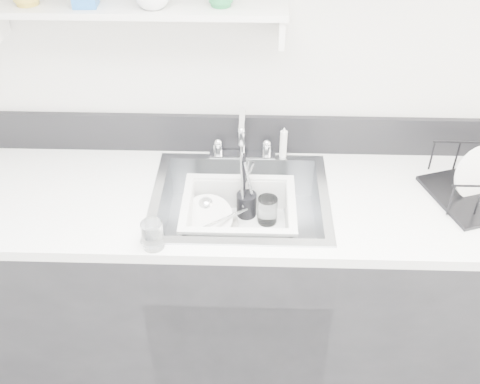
{
  "coord_description": "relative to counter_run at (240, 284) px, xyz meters",
  "views": [
    {
      "loc": [
        0.05,
        -0.4,
        2.18
      ],
      "look_at": [
        0.0,
        1.14,
        0.98
      ],
      "focal_mm": 42.0,
      "sensor_mm": 36.0,
      "label": 1
    }
  ],
  "objects": [
    {
      "name": "bowl_small",
      "position": [
        0.07,
        -0.08,
        0.32
      ],
      "size": [
        0.12,
        0.12,
        0.03
      ],
      "primitive_type": "imported",
      "rotation": [
        0.0,
        0.0,
        -0.16
      ],
      "color": "white",
      "rests_on": "wash_tub"
    },
    {
      "name": "counter_run",
      "position": [
        0.0,
        0.0,
        0.0
      ],
      "size": [
        3.2,
        0.62,
        0.92
      ],
      "color": "black",
      "rests_on": "ground"
    },
    {
      "name": "ladle",
      "position": [
        -0.08,
        0.01,
        0.35
      ],
      "size": [
        0.28,
        0.26,
        0.08
      ],
      "primitive_type": null,
      "rotation": [
        0.0,
        0.0,
        -0.73
      ],
      "color": "silver",
      "rests_on": "wash_tub"
    },
    {
      "name": "tumbler_counter",
      "position": [
        -0.27,
        -0.27,
        0.51
      ],
      "size": [
        0.08,
        0.08,
        0.1
      ],
      "primitive_type": "cylinder",
      "rotation": [
        0.0,
        0.0,
        0.24
      ],
      "color": "white",
      "rests_on": "counter_run"
    },
    {
      "name": "faucet",
      "position": [
        0.0,
        0.25,
        0.52
      ],
      "size": [
        0.26,
        0.18,
        0.23
      ],
      "color": "silver",
      "rests_on": "counter_run"
    },
    {
      "name": "side_sprayer",
      "position": [
        0.16,
        0.25,
        0.53
      ],
      "size": [
        0.03,
        0.03,
        0.14
      ],
      "primitive_type": "cylinder",
      "color": "white",
      "rests_on": "counter_run"
    },
    {
      "name": "wash_tub",
      "position": [
        -0.01,
        -0.02,
        0.37
      ],
      "size": [
        0.46,
        0.4,
        0.16
      ],
      "primitive_type": null,
      "rotation": [
        0.0,
        0.0,
        0.17
      ],
      "color": "white",
      "rests_on": "sink"
    },
    {
      "name": "room_shell",
      "position": [
        0.0,
        -0.8,
        1.22
      ],
      "size": [
        3.5,
        3.0,
        2.6
      ],
      "color": "silver",
      "rests_on": "ground"
    },
    {
      "name": "plate_stack",
      "position": [
        -0.12,
        -0.01,
        0.33
      ],
      "size": [
        0.25,
        0.24,
        0.1
      ],
      "rotation": [
        0.0,
        0.0,
        -0.43
      ],
      "color": "white",
      "rests_on": "wash_tub"
    },
    {
      "name": "backsplash",
      "position": [
        0.0,
        0.3,
        0.54
      ],
      "size": [
        3.2,
        0.02,
        0.16
      ],
      "primitive_type": "cube",
      "color": "black",
      "rests_on": "counter_run"
    },
    {
      "name": "tumbler_in_tub",
      "position": [
        0.1,
        0.04,
        0.36
      ],
      "size": [
        0.09,
        0.09,
        0.11
      ],
      "primitive_type": "cylinder",
      "rotation": [
        0.0,
        0.0,
        -0.28
      ],
      "color": "white",
      "rests_on": "wash_tub"
    },
    {
      "name": "sink",
      "position": [
        0.0,
        0.0,
        0.37
      ],
      "size": [
        0.64,
        0.52,
        0.2
      ],
      "primitive_type": null,
      "color": "silver",
      "rests_on": "counter_run"
    },
    {
      "name": "wall_shelf",
      "position": [
        -0.35,
        0.23,
        1.05
      ],
      "size": [
        1.0,
        0.16,
        0.12
      ],
      "color": "silver",
      "rests_on": "room_shell"
    },
    {
      "name": "utensil_cup",
      "position": [
        0.02,
        0.08,
        0.36
      ],
      "size": [
        0.08,
        0.08,
        0.26
      ],
      "rotation": [
        0.0,
        0.0,
        0.07
      ],
      "color": "black",
      "rests_on": "wash_tub"
    }
  ]
}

